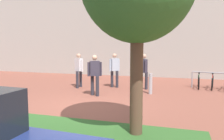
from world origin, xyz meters
The scene contains 8 objects.
ground_plane centered at (0.00, 0.00, 0.00)m, with size 60.00×60.00×0.00m, color brown.
building_facade centered at (0.00, 8.84, 5.00)m, with size 28.00×1.20×10.00m, color #B2ADA3.
planter_strip centered at (0.43, -2.23, 0.08)m, with size 7.00×1.10×0.16m, color #336028.
bollard_steel centered at (2.08, 2.72, 0.45)m, with size 0.16×0.16×0.90m, color #ADADB2.
person_suited_dark centered at (-0.13, 1.71, 0.98)m, with size 0.54×0.41×1.72m.
person_suited_navy centered at (1.65, 3.57, 0.98)m, with size 0.39×0.56×1.72m.
person_shirt_blue centered at (0.13, 3.81, 0.98)m, with size 0.45×0.47×1.72m.
person_shirt_white centered at (-1.57, 3.23, 0.98)m, with size 0.55×0.53×1.72m.
Camera 1 is at (3.24, -6.95, 2.07)m, focal length 35.76 mm.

